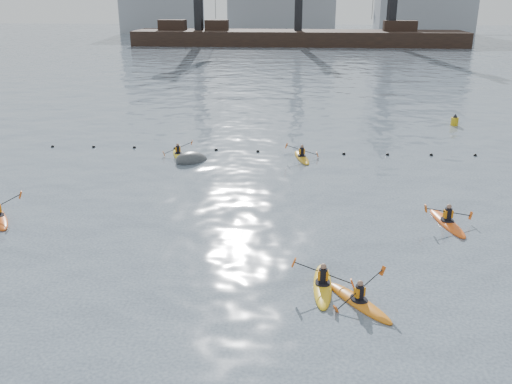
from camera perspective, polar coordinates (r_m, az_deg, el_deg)
ground at (r=17.71m, az=1.04°, el=-15.96°), size 400.00×400.00×0.00m
float_line at (r=38.30m, az=2.46°, el=4.27°), size 33.24×0.73×0.24m
barge_pier at (r=124.60m, az=4.31°, el=16.03°), size 72.00×19.30×29.50m
skyline at (r=164.59m, az=5.44°, el=19.52°), size 141.00×28.00×22.00m
kayaker_0 at (r=20.09m, az=10.78°, el=-11.22°), size 2.49×3.05×1.32m
kayaker_1 at (r=20.92m, az=7.03°, el=-9.63°), size 2.40×3.49×1.29m
kayaker_3 at (r=36.85m, az=4.84°, el=3.70°), size 2.30×3.44×1.24m
kayaker_4 at (r=27.74m, az=19.47°, el=-2.98°), size 2.43×3.70×1.19m
kayaker_5 at (r=37.79m, az=-8.20°, el=3.97°), size 2.04×3.09×1.13m
mooring_buoy at (r=36.42m, az=-6.74°, el=3.27°), size 2.88×3.05×1.75m
nav_buoy at (r=49.26m, az=20.18°, el=7.00°), size 0.62×0.62×1.13m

